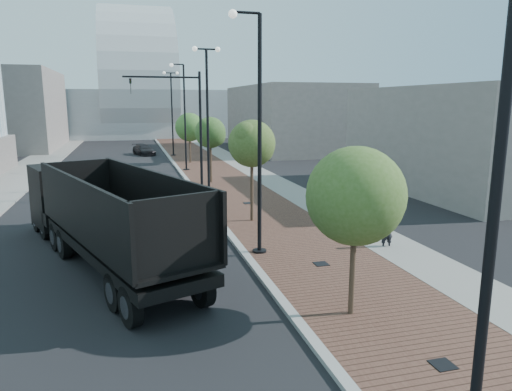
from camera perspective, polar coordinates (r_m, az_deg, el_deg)
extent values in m
cube|color=#4C2D23|center=(48.19, -5.88, 4.16)|extent=(7.00, 140.00, 0.12)
cube|color=slate|center=(48.70, -2.74, 4.28)|extent=(2.40, 140.00, 0.13)
cube|color=gray|center=(47.76, -10.04, 3.99)|extent=(0.30, 140.00, 0.14)
cube|color=slate|center=(48.38, -25.57, 3.14)|extent=(4.00, 140.00, 0.12)
cube|color=black|center=(23.31, -22.14, 0.08)|extent=(3.40, 3.46, 2.72)
cube|color=black|center=(24.91, -22.82, -1.39)|extent=(2.53, 1.37, 1.36)
cube|color=black|center=(22.01, -21.07, -2.27)|extent=(2.74, 1.70, 0.52)
cube|color=black|center=(16.90, -16.24, -5.92)|extent=(5.71, 9.89, 0.37)
cube|color=black|center=(16.79, -16.32, -4.56)|extent=(5.81, 9.92, 0.13)
cube|color=black|center=(16.18, -20.88, -1.62)|extent=(3.48, 9.05, 2.09)
cube|color=black|center=(17.00, -12.37, -0.54)|extent=(3.48, 9.05, 2.09)
cube|color=black|center=(12.45, -9.53, -4.73)|extent=(2.49, 1.03, 2.09)
cube|color=black|center=(20.82, -20.67, 1.13)|extent=(2.49, 1.03, 2.09)
cylinder|color=black|center=(22.76, -24.23, -3.45)|extent=(0.70, 1.19, 1.15)
cylinder|color=silver|center=(22.76, -24.23, -3.45)|extent=(0.55, 0.71, 0.63)
cylinder|color=black|center=(23.26, -18.94, -2.76)|extent=(0.70, 1.19, 1.15)
cylinder|color=silver|center=(23.26, -18.94, -2.76)|extent=(0.55, 0.71, 0.63)
cylinder|color=black|center=(24.29, -25.01, -2.63)|extent=(0.70, 1.19, 1.15)
cylinder|color=silver|center=(24.29, -25.01, -2.63)|extent=(0.55, 0.71, 0.63)
cylinder|color=black|center=(24.76, -20.03, -2.00)|extent=(0.70, 1.19, 1.15)
cylinder|color=silver|center=(24.76, -20.03, -2.00)|extent=(0.55, 0.71, 0.63)
cylinder|color=black|center=(13.37, -15.02, -12.89)|extent=(0.70, 1.19, 1.15)
cylinder|color=silver|center=(13.37, -15.02, -12.89)|extent=(0.55, 0.71, 0.63)
cylinder|color=black|center=(14.20, -6.57, -11.10)|extent=(0.70, 1.19, 1.15)
cylinder|color=silver|center=(14.20, -6.57, -11.10)|extent=(0.55, 0.71, 0.63)
cylinder|color=black|center=(14.42, -16.75, -11.17)|extent=(0.70, 1.19, 1.15)
cylinder|color=silver|center=(14.42, -16.75, -11.17)|extent=(0.55, 0.71, 0.63)
cylinder|color=black|center=(15.19, -8.81, -9.64)|extent=(0.70, 1.19, 1.15)
cylinder|color=silver|center=(15.19, -8.81, -9.64)|extent=(0.55, 0.71, 0.63)
cylinder|color=black|center=(19.73, -22.32, -5.45)|extent=(0.70, 1.19, 1.15)
cylinder|color=silver|center=(19.73, -22.32, -5.45)|extent=(0.55, 0.71, 0.63)
cylinder|color=black|center=(20.30, -16.29, -4.59)|extent=(0.70, 1.19, 1.15)
cylinder|color=silver|center=(20.30, -16.29, -4.59)|extent=(0.55, 0.71, 0.63)
cylinder|color=black|center=(20.86, -23.11, -4.63)|extent=(0.70, 1.19, 1.15)
cylinder|color=silver|center=(20.86, -23.11, -4.63)|extent=(0.55, 0.71, 0.63)
cylinder|color=black|center=(21.40, -17.37, -3.84)|extent=(0.70, 1.19, 1.15)
cylinder|color=silver|center=(21.40, -17.37, -3.84)|extent=(0.55, 0.71, 0.63)
imported|color=white|center=(20.32, -15.11, -4.27)|extent=(2.06, 4.19, 1.32)
imported|color=black|center=(38.48, -17.39, 2.82)|extent=(2.48, 4.87, 1.32)
imported|color=black|center=(55.89, -13.48, 5.44)|extent=(2.88, 4.45, 1.20)
imported|color=black|center=(20.06, 15.58, -4.16)|extent=(0.58, 0.40, 1.54)
cylinder|color=black|center=(7.21, 27.07, -0.67)|extent=(0.16, 0.16, 9.00)
cylinder|color=black|center=(18.80, 0.42, -6.91)|extent=(0.56, 0.56, 0.20)
cylinder|color=black|center=(17.92, 0.45, 6.97)|extent=(0.16, 0.16, 9.00)
cylinder|color=black|center=(18.02, -1.18, 21.36)|extent=(1.00, 0.10, 0.10)
sphere|color=silver|center=(17.89, -2.84, 21.19)|extent=(0.32, 0.32, 0.32)
cylinder|color=black|center=(30.17, -5.72, 0.00)|extent=(0.56, 0.56, 0.20)
cylinder|color=black|center=(29.63, -5.89, 8.60)|extent=(0.16, 0.16, 9.00)
cylinder|color=black|center=(29.77, -6.07, 17.29)|extent=(1.40, 0.10, 0.10)
sphere|color=silver|center=(29.66, -7.47, 17.28)|extent=(0.32, 0.32, 0.32)
sphere|color=silver|center=(29.89, -4.69, 17.28)|extent=(0.32, 0.32, 0.32)
cylinder|color=black|center=(41.90, -8.46, 3.09)|extent=(0.56, 0.56, 0.20)
cylinder|color=black|center=(41.51, -8.64, 9.27)|extent=(0.16, 0.16, 9.00)
cylinder|color=black|center=(41.55, -9.54, 15.46)|extent=(1.00, 0.10, 0.10)
sphere|color=silver|center=(41.50, -10.24, 15.35)|extent=(0.32, 0.32, 0.32)
cylinder|color=black|center=(53.74, -10.00, 4.82)|extent=(0.56, 0.56, 0.20)
cylinder|color=black|center=(53.44, -10.16, 9.64)|extent=(0.16, 0.16, 9.00)
cylinder|color=black|center=(53.52, -10.34, 14.46)|extent=(1.40, 0.10, 0.10)
sphere|color=silver|center=(53.46, -11.11, 14.43)|extent=(0.32, 0.32, 0.32)
sphere|color=silver|center=(53.58, -9.57, 14.48)|extent=(0.32, 0.32, 0.32)
cylinder|color=black|center=(32.62, -6.74, 7.73)|extent=(0.18, 0.18, 8.00)
cylinder|color=black|center=(32.33, -11.41, 13.94)|extent=(5.00, 0.12, 0.12)
imported|color=black|center=(32.22, -15.00, 12.73)|extent=(0.16, 0.20, 1.00)
cylinder|color=#382619|center=(13.34, 11.68, -7.92)|extent=(0.16, 0.16, 3.26)
sphere|color=#39571E|center=(12.86, 12.01, -0.06)|extent=(2.69, 2.69, 2.69)
sphere|color=#39571E|center=(13.35, 12.91, -0.70)|extent=(1.88, 1.88, 1.88)
sphere|color=#39571E|center=(12.41, 11.46, 1.09)|extent=(1.61, 1.61, 1.61)
cylinder|color=#382619|center=(23.32, -0.51, 1.12)|extent=(0.16, 0.16, 3.72)
sphere|color=#39511B|center=(23.04, -0.52, 6.33)|extent=(2.32, 2.32, 2.32)
sphere|color=#39511B|center=(23.45, 0.25, 5.77)|extent=(1.63, 1.63, 1.63)
sphere|color=#39511B|center=(22.64, -1.07, 7.19)|extent=(1.39, 1.39, 1.39)
cylinder|color=#382619|center=(34.95, -5.52, 4.31)|extent=(0.16, 0.16, 3.54)
sphere|color=#2B4E1A|center=(34.76, -5.58, 7.63)|extent=(2.28, 2.28, 2.28)
sphere|color=#2B4E1A|center=(35.14, -5.01, 7.26)|extent=(1.60, 1.60, 1.60)
sphere|color=#2B4E1A|center=(34.40, -6.01, 8.17)|extent=(1.37, 1.37, 1.37)
cylinder|color=#382619|center=(46.76, -8.03, 5.88)|extent=(0.16, 0.16, 3.35)
sphere|color=#2F5D20|center=(46.63, -8.09, 8.23)|extent=(2.78, 2.78, 2.78)
sphere|color=#2F5D20|center=(46.99, -7.64, 7.97)|extent=(1.95, 1.95, 1.95)
sphere|color=#2F5D20|center=(46.28, -8.43, 8.61)|extent=(1.67, 1.67, 1.67)
cube|color=#9EA5A8|center=(92.25, -14.02, 9.70)|extent=(50.00, 28.00, 8.00)
cube|color=#655E5B|center=(60.70, 4.32, 9.37)|extent=(12.00, 22.00, 8.00)
cube|color=#69625F|center=(35.21, 24.13, 6.27)|extent=(10.00, 16.00, 7.00)
cube|color=black|center=(12.04, 21.77, -18.56)|extent=(0.50, 0.50, 0.02)
cube|color=black|center=(17.57, 7.93, -8.23)|extent=(0.50, 0.50, 0.02)
cube|color=black|center=(27.65, -1.00, -0.92)|extent=(0.50, 0.50, 0.02)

